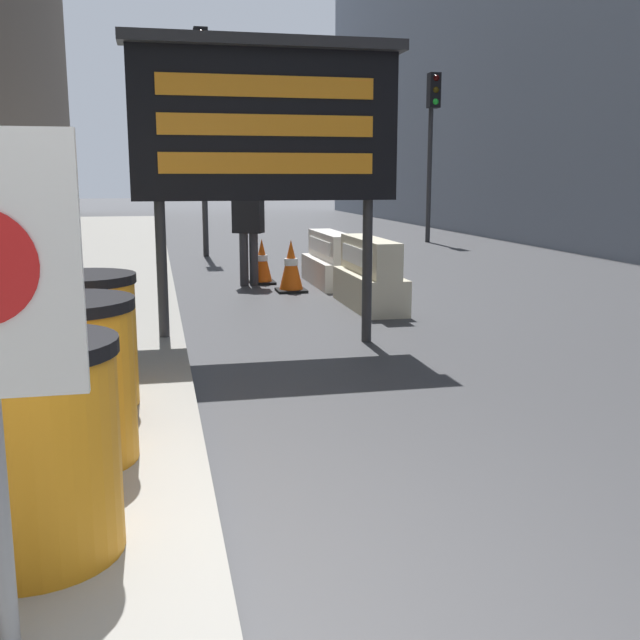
{
  "coord_description": "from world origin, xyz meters",
  "views": [
    {
      "loc": [
        -0.23,
        -2.6,
        1.65
      ],
      "look_at": [
        1.4,
        4.81,
        0.2
      ],
      "focal_mm": 42.0,
      "sensor_mm": 36.0,
      "label": 1
    }
  ],
  "objects_px": {
    "barrel_drum_middle": "(68,381)",
    "pedestrian_worker": "(248,221)",
    "message_board": "(266,123)",
    "traffic_light_far_side": "(432,121)",
    "traffic_cone_far": "(351,254)",
    "barrel_drum_foreground": "(30,448)",
    "jersey_barrier_cream": "(369,277)",
    "traffic_cone_near": "(291,266)",
    "jersey_barrier_white": "(331,262)",
    "traffic_light_near_curb": "(202,95)",
    "traffic_cone_mid": "(262,262)",
    "barrel_drum_back": "(82,340)"
  },
  "relations": [
    {
      "from": "barrel_drum_foreground",
      "to": "traffic_light_near_curb",
      "type": "relative_size",
      "value": 0.19
    },
    {
      "from": "message_board",
      "to": "traffic_light_near_curb",
      "type": "bearing_deg",
      "value": 90.11
    },
    {
      "from": "jersey_barrier_white",
      "to": "traffic_light_far_side",
      "type": "distance_m",
      "value": 8.57
    },
    {
      "from": "jersey_barrier_white",
      "to": "traffic_cone_near",
      "type": "distance_m",
      "value": 0.96
    },
    {
      "from": "jersey_barrier_cream",
      "to": "pedestrian_worker",
      "type": "height_order",
      "value": "pedestrian_worker"
    },
    {
      "from": "jersey_barrier_cream",
      "to": "traffic_cone_far",
      "type": "height_order",
      "value": "jersey_barrier_cream"
    },
    {
      "from": "traffic_light_far_side",
      "to": "barrel_drum_foreground",
      "type": "bearing_deg",
      "value": -115.89
    },
    {
      "from": "barrel_drum_back",
      "to": "traffic_cone_near",
      "type": "height_order",
      "value": "barrel_drum_back"
    },
    {
      "from": "barrel_drum_back",
      "to": "traffic_cone_mid",
      "type": "distance_m",
      "value": 6.91
    },
    {
      "from": "barrel_drum_foreground",
      "to": "barrel_drum_middle",
      "type": "relative_size",
      "value": 1.0
    },
    {
      "from": "pedestrian_worker",
      "to": "traffic_cone_near",
      "type": "bearing_deg",
      "value": 149.52
    },
    {
      "from": "traffic_light_far_side",
      "to": "pedestrian_worker",
      "type": "height_order",
      "value": "traffic_light_far_side"
    },
    {
      "from": "message_board",
      "to": "traffic_light_far_side",
      "type": "distance_m",
      "value": 12.55
    },
    {
      "from": "barrel_drum_middle",
      "to": "traffic_cone_near",
      "type": "relative_size",
      "value": 1.15
    },
    {
      "from": "barrel_drum_middle",
      "to": "barrel_drum_back",
      "type": "distance_m",
      "value": 1.02
    },
    {
      "from": "traffic_light_far_side",
      "to": "barrel_drum_back",
      "type": "bearing_deg",
      "value": -119.2
    },
    {
      "from": "barrel_drum_foreground",
      "to": "jersey_barrier_white",
      "type": "bearing_deg",
      "value": 69.01
    },
    {
      "from": "barrel_drum_foreground",
      "to": "jersey_barrier_cream",
      "type": "height_order",
      "value": "barrel_drum_foreground"
    },
    {
      "from": "barrel_drum_foreground",
      "to": "jersey_barrier_white",
      "type": "distance_m",
      "value": 8.88
    },
    {
      "from": "jersey_barrier_white",
      "to": "pedestrian_worker",
      "type": "relative_size",
      "value": 1.07
    },
    {
      "from": "barrel_drum_foreground",
      "to": "traffic_cone_mid",
      "type": "distance_m",
      "value": 8.88
    },
    {
      "from": "message_board",
      "to": "traffic_cone_mid",
      "type": "relative_size",
      "value": 4.12
    },
    {
      "from": "message_board",
      "to": "jersey_barrier_white",
      "type": "relative_size",
      "value": 1.62
    },
    {
      "from": "message_board",
      "to": "traffic_light_far_side",
      "type": "xyz_separation_m",
      "value": [
        5.83,
        11.08,
        0.88
      ]
    },
    {
      "from": "jersey_barrier_white",
      "to": "traffic_light_near_curb",
      "type": "bearing_deg",
      "value": 109.07
    },
    {
      "from": "jersey_barrier_white",
      "to": "pedestrian_worker",
      "type": "distance_m",
      "value": 1.43
    },
    {
      "from": "jersey_barrier_white",
      "to": "message_board",
      "type": "bearing_deg",
      "value": -111.28
    },
    {
      "from": "barrel_drum_middle",
      "to": "traffic_cone_far",
      "type": "bearing_deg",
      "value": 66.62
    },
    {
      "from": "barrel_drum_foreground",
      "to": "jersey_barrier_cream",
      "type": "xyz_separation_m",
      "value": [
        3.18,
        6.15,
        -0.2
      ]
    },
    {
      "from": "traffic_light_near_curb",
      "to": "pedestrian_worker",
      "type": "relative_size",
      "value": 2.73
    },
    {
      "from": "barrel_drum_middle",
      "to": "jersey_barrier_white",
      "type": "height_order",
      "value": "barrel_drum_middle"
    },
    {
      "from": "traffic_light_far_side",
      "to": "pedestrian_worker",
      "type": "distance_m",
      "value": 8.98
    },
    {
      "from": "jersey_barrier_cream",
      "to": "traffic_light_far_side",
      "type": "xyz_separation_m",
      "value": [
        4.22,
        9.11,
        2.63
      ]
    },
    {
      "from": "barrel_drum_back",
      "to": "barrel_drum_middle",
      "type": "bearing_deg",
      "value": -89.12
    },
    {
      "from": "barrel_drum_middle",
      "to": "traffic_light_far_side",
      "type": "bearing_deg",
      "value": 62.63
    },
    {
      "from": "jersey_barrier_cream",
      "to": "traffic_cone_far",
      "type": "bearing_deg",
      "value": 78.43
    },
    {
      "from": "message_board",
      "to": "pedestrian_worker",
      "type": "bearing_deg",
      "value": 85.5
    },
    {
      "from": "barrel_drum_back",
      "to": "traffic_cone_near",
      "type": "xyz_separation_m",
      "value": [
        2.41,
        5.63,
        -0.21
      ]
    },
    {
      "from": "jersey_barrier_cream",
      "to": "traffic_cone_far",
      "type": "xyz_separation_m",
      "value": [
        0.83,
        4.07,
        -0.11
      ]
    },
    {
      "from": "barrel_drum_middle",
      "to": "pedestrian_worker",
      "type": "height_order",
      "value": "pedestrian_worker"
    },
    {
      "from": "traffic_cone_mid",
      "to": "pedestrian_worker",
      "type": "height_order",
      "value": "pedestrian_worker"
    },
    {
      "from": "traffic_cone_far",
      "to": "traffic_light_far_side",
      "type": "distance_m",
      "value": 6.66
    },
    {
      "from": "traffic_cone_near",
      "to": "traffic_cone_far",
      "type": "bearing_deg",
      "value": 58.16
    },
    {
      "from": "jersey_barrier_cream",
      "to": "traffic_light_far_side",
      "type": "bearing_deg",
      "value": 65.12
    },
    {
      "from": "traffic_cone_far",
      "to": "barrel_drum_foreground",
      "type": "bearing_deg",
      "value": -111.44
    },
    {
      "from": "traffic_light_near_curb",
      "to": "traffic_light_far_side",
      "type": "relative_size",
      "value": 1.1
    },
    {
      "from": "traffic_cone_near",
      "to": "jersey_barrier_cream",
      "type": "bearing_deg",
      "value": -64.08
    },
    {
      "from": "traffic_cone_mid",
      "to": "traffic_light_near_curb",
      "type": "xyz_separation_m",
      "value": [
        -0.58,
        4.35,
        2.95
      ]
    },
    {
      "from": "jersey_barrier_white",
      "to": "traffic_cone_mid",
      "type": "relative_size",
      "value": 2.54
    },
    {
      "from": "pedestrian_worker",
      "to": "message_board",
      "type": "bearing_deg",
      "value": 110.96
    }
  ]
}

